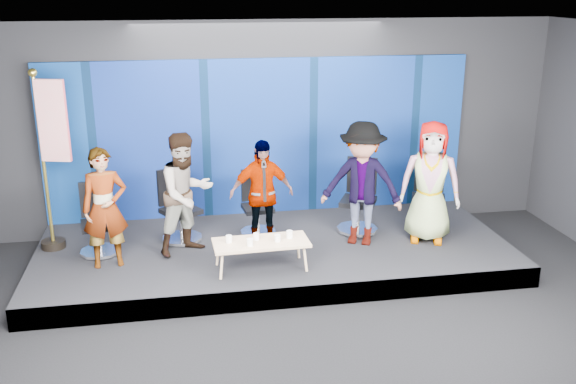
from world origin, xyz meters
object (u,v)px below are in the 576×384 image
at_px(chair_b, 179,217).
at_px(panelist_c, 261,194).
at_px(panelist_a, 105,208).
at_px(chair_e, 428,205).
at_px(chair_a, 98,230).
at_px(chair_c, 257,213).
at_px(mug_c, 256,237).
at_px(mug_d, 278,238).
at_px(panelist_b, 186,194).
at_px(mug_e, 290,234).
at_px(panelist_e, 430,182).
at_px(flag_stand, 51,157).
at_px(panelist_d, 362,184).
at_px(mug_b, 250,242).
at_px(coffee_table, 261,243).
at_px(mug_a, 229,239).
at_px(chair_d, 359,208).

height_order(chair_b, panelist_c, panelist_c).
distance_m(panelist_a, chair_e, 4.95).
height_order(chair_a, chair_c, chair_a).
relative_size(panelist_c, mug_c, 16.77).
bearing_deg(mug_d, panelist_c, 96.62).
xyz_separation_m(panelist_a, panelist_b, (1.10, 0.28, 0.05)).
bearing_deg(panelist_b, mug_e, -58.18).
height_order(panelist_e, mug_c, panelist_e).
bearing_deg(chair_b, chair_a, 163.43).
bearing_deg(flag_stand, panelist_e, 9.36).
xyz_separation_m(panelist_d, mug_d, (-1.37, -0.70, -0.48)).
distance_m(chair_a, chair_e, 5.07).
bearing_deg(chair_a, mug_b, -36.78).
xyz_separation_m(coffee_table, mug_a, (-0.43, 0.03, 0.08)).
relative_size(chair_b, flag_stand, 0.42).
bearing_deg(mug_d, chair_b, 135.08).
relative_size(panelist_e, mug_d, 18.94).
bearing_deg(chair_d, chair_e, 22.29).
height_order(panelist_c, chair_d, panelist_c).
xyz_separation_m(chair_a, mug_a, (1.81, -0.92, 0.11)).
distance_m(panelist_a, chair_c, 2.39).
bearing_deg(flag_stand, coffee_table, -7.48).
bearing_deg(chair_b, mug_c, -80.30).
relative_size(panelist_d, mug_c, 19.27).
height_order(chair_d, mug_c, chair_d).
relative_size(chair_d, mug_c, 11.90).
xyz_separation_m(mug_c, mug_d, (0.28, -0.10, 0.00)).
relative_size(chair_e, flag_stand, 0.43).
relative_size(mug_e, flag_stand, 0.04).
bearing_deg(panelist_d, chair_b, -166.05).
height_order(chair_b, mug_c, chair_b).
height_order(chair_d, mug_b, chair_d).
relative_size(panelist_c, chair_e, 1.42).
xyz_separation_m(panelist_c, panelist_d, (1.47, -0.15, 0.12)).
relative_size(mug_a, mug_c, 1.04).
distance_m(panelist_c, mug_d, 0.93).
bearing_deg(panelist_b, chair_d, -22.51).
xyz_separation_m(panelist_d, mug_c, (-1.65, -0.60, -0.48)).
relative_size(panelist_d, coffee_table, 1.41).
bearing_deg(panelist_c, chair_b, 154.37).
bearing_deg(flag_stand, chair_c, 17.76).
height_order(panelist_b, coffee_table, panelist_b).
bearing_deg(mug_a, chair_b, 118.08).
height_order(chair_b, flag_stand, flag_stand).
relative_size(chair_c, chair_e, 0.88).
bearing_deg(chair_e, panelist_d, -139.92).
height_order(chair_d, mug_e, chair_d).
bearing_deg(panelist_c, flag_stand, 166.93).
height_order(chair_c, panelist_c, panelist_c).
relative_size(chair_a, chair_d, 0.90).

